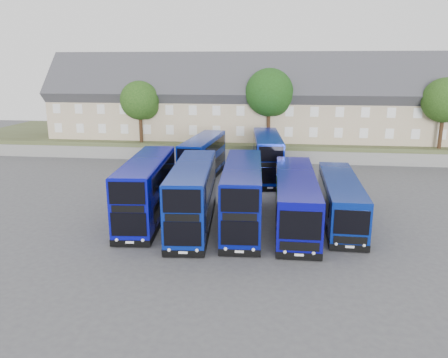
# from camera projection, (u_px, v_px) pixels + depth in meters

# --- Properties ---
(ground) EXTENTS (120.00, 120.00, 0.00)m
(ground) POSITION_uv_depth(u_px,v_px,m) (229.00, 235.00, 30.27)
(ground) COLOR #4A4A4F
(ground) RESTS_ON ground
(retaining_wall) EXTENTS (70.00, 0.40, 1.50)m
(retaining_wall) POSITION_uv_depth(u_px,v_px,m) (251.00, 156.00, 53.13)
(retaining_wall) COLOR slate
(retaining_wall) RESTS_ON ground
(earth_bank) EXTENTS (80.00, 20.00, 2.00)m
(earth_bank) POSITION_uv_depth(u_px,v_px,m) (255.00, 140.00, 62.68)
(earth_bank) COLOR #494E2B
(earth_bank) RESTS_ON ground
(terrace_row) EXTENTS (66.00, 10.40, 11.20)m
(terrace_row) POSITION_uv_depth(u_px,v_px,m) (301.00, 104.00, 56.72)
(terrace_row) COLOR tan
(terrace_row) RESTS_ON earth_bank
(dd_front_left) EXTENTS (3.60, 11.69, 4.58)m
(dd_front_left) POSITION_uv_depth(u_px,v_px,m) (147.00, 190.00, 33.12)
(dd_front_left) COLOR #080A9A
(dd_front_left) RESTS_ON ground
(dd_front_mid) EXTENTS (3.52, 11.61, 4.55)m
(dd_front_mid) POSITION_uv_depth(u_px,v_px,m) (193.00, 197.00, 31.55)
(dd_front_mid) COLOR navy
(dd_front_mid) RESTS_ON ground
(dd_front_right) EXTENTS (3.19, 11.57, 4.55)m
(dd_front_right) POSITION_uv_depth(u_px,v_px,m) (242.00, 196.00, 31.67)
(dd_front_right) COLOR #060E7B
(dd_front_right) RESTS_ON ground
(dd_rear_left) EXTENTS (3.35, 10.97, 4.30)m
(dd_rear_left) POSITION_uv_depth(u_px,v_px,m) (203.00, 159.00, 44.86)
(dd_rear_left) COLOR #07208F
(dd_rear_left) RESTS_ON ground
(dd_rear_right) EXTENTS (3.51, 11.41, 4.47)m
(dd_rear_right) POSITION_uv_depth(u_px,v_px,m) (267.00, 157.00, 45.50)
(dd_rear_right) COLOR #081DA4
(dd_rear_right) RESTS_ON ground
(coach_east_a) EXTENTS (2.90, 13.42, 3.66)m
(coach_east_a) POSITION_uv_depth(u_px,v_px,m) (295.00, 200.00, 32.24)
(coach_east_a) COLOR #070785
(coach_east_a) RESTS_ON ground
(coach_east_b) EXTENTS (2.74, 11.97, 3.26)m
(coach_east_b) POSITION_uv_depth(u_px,v_px,m) (340.00, 201.00, 32.73)
(coach_east_b) COLOR navy
(coach_east_b) RESTS_ON ground
(tree_west) EXTENTS (4.80, 4.80, 7.65)m
(tree_west) POSITION_uv_depth(u_px,v_px,m) (141.00, 102.00, 54.23)
(tree_west) COLOR #382314
(tree_west) RESTS_ON earth_bank
(tree_mid) EXTENTS (5.76, 5.76, 9.18)m
(tree_mid) POSITION_uv_depth(u_px,v_px,m) (270.00, 94.00, 52.58)
(tree_mid) COLOR #382314
(tree_mid) RESTS_ON earth_bank
(tree_east) EXTENTS (5.12, 5.12, 8.16)m
(tree_east) POSITION_uv_depth(u_px,v_px,m) (446.00, 102.00, 49.92)
(tree_east) COLOR #382314
(tree_east) RESTS_ON earth_bank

